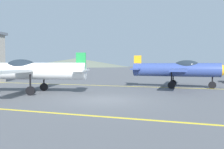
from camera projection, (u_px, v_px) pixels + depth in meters
ground_plane at (104, 100)px, 12.58m from camera, size 400.00×400.00×0.00m
apron_line_near at (74, 114)px, 8.93m from camera, size 80.00×0.16×0.01m
apron_line_far at (132, 86)px, 20.28m from camera, size 80.00×0.16×0.01m
airplane_near at (30, 70)px, 15.61m from camera, size 8.51×9.67×2.91m
airplane_mid at (179, 69)px, 19.24m from camera, size 8.41×9.69×2.91m
hill_left at (76, 63)px, 178.64m from camera, size 88.88×88.88×7.13m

